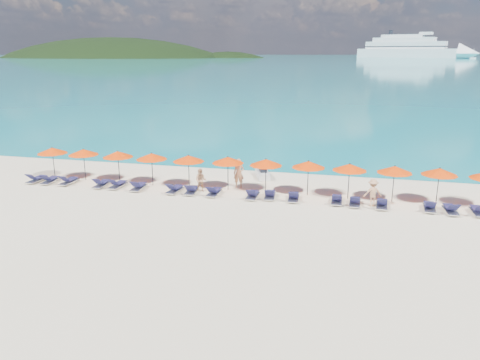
# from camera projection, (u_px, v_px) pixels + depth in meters

# --- Properties ---
(ground) EXTENTS (1400.00, 1400.00, 0.00)m
(ground) POSITION_uv_depth(u_px,v_px,m) (227.00, 214.00, 26.21)
(ground) COLOR beige
(sea) EXTENTS (1600.00, 1300.00, 0.01)m
(sea) POSITION_uv_depth(u_px,v_px,m) (352.00, 57.00, 644.44)
(sea) COLOR #1FA9B2
(sea) RESTS_ON ground
(headland_main) EXTENTS (374.00, 242.00, 126.50)m
(headland_main) POSITION_uv_depth(u_px,v_px,m) (113.00, 88.00, 609.99)
(headland_main) COLOR black
(headland_main) RESTS_ON ground
(headland_small) EXTENTS (162.00, 126.00, 85.50)m
(headland_small) POSITION_uv_depth(u_px,v_px,m) (228.00, 86.00, 594.02)
(headland_small) COLOR black
(headland_small) RESTS_ON ground
(cruise_ship) EXTENTS (143.22, 73.00, 40.24)m
(cruise_ship) POSITION_uv_depth(u_px,v_px,m) (417.00, 49.00, 578.61)
(cruise_ship) COLOR white
(cruise_ship) RESTS_ON ground
(sailboat_near) EXTENTS (6.12, 2.04, 11.23)m
(sailboat_near) POSITION_uv_depth(u_px,v_px,m) (473.00, 58.00, 516.15)
(sailboat_near) COLOR white
(sailboat_near) RESTS_ON ground
(jetski) EXTENTS (1.48, 2.29, 0.76)m
(jetski) POSITION_uv_depth(u_px,v_px,m) (263.00, 173.00, 33.71)
(jetski) COLOR silver
(jetski) RESTS_ON ground
(beachgoer_a) EXTENTS (0.73, 0.50, 1.96)m
(beachgoer_a) POSITION_uv_depth(u_px,v_px,m) (239.00, 173.00, 31.11)
(beachgoer_a) COLOR tan
(beachgoer_a) RESTS_ON ground
(beachgoer_b) EXTENTS (0.76, 0.45, 1.52)m
(beachgoer_b) POSITION_uv_depth(u_px,v_px,m) (201.00, 180.00, 30.26)
(beachgoer_b) COLOR tan
(beachgoer_b) RESTS_ON ground
(beachgoer_c) EXTENTS (1.15, 0.74, 1.65)m
(beachgoer_c) POSITION_uv_depth(u_px,v_px,m) (373.00, 193.00, 27.43)
(beachgoer_c) COLOR tan
(beachgoer_c) RESTS_ON ground
(umbrella_0) EXTENTS (2.10, 2.10, 2.28)m
(umbrella_0) POSITION_uv_depth(u_px,v_px,m) (52.00, 151.00, 33.19)
(umbrella_0) COLOR black
(umbrella_0) RESTS_ON ground
(umbrella_1) EXTENTS (2.10, 2.10, 2.28)m
(umbrella_1) POSITION_uv_depth(u_px,v_px,m) (83.00, 152.00, 32.70)
(umbrella_1) COLOR black
(umbrella_1) RESTS_ON ground
(umbrella_2) EXTENTS (2.10, 2.10, 2.28)m
(umbrella_2) POSITION_uv_depth(u_px,v_px,m) (118.00, 154.00, 32.01)
(umbrella_2) COLOR black
(umbrella_2) RESTS_ON ground
(umbrella_3) EXTENTS (2.10, 2.10, 2.28)m
(umbrella_3) POSITION_uv_depth(u_px,v_px,m) (152.00, 156.00, 31.38)
(umbrella_3) COLOR black
(umbrella_3) RESTS_ON ground
(umbrella_4) EXTENTS (2.10, 2.10, 2.28)m
(umbrella_4) POSITION_uv_depth(u_px,v_px,m) (188.00, 158.00, 30.75)
(umbrella_4) COLOR black
(umbrella_4) RESTS_ON ground
(umbrella_5) EXTENTS (2.10, 2.10, 2.28)m
(umbrella_5) POSITION_uv_depth(u_px,v_px,m) (228.00, 160.00, 30.32)
(umbrella_5) COLOR black
(umbrella_5) RESTS_ON ground
(umbrella_6) EXTENTS (2.10, 2.10, 2.28)m
(umbrella_6) POSITION_uv_depth(u_px,v_px,m) (266.00, 162.00, 29.69)
(umbrella_6) COLOR black
(umbrella_6) RESTS_ON ground
(umbrella_7) EXTENTS (2.10, 2.10, 2.28)m
(umbrella_7) POSITION_uv_depth(u_px,v_px,m) (308.00, 164.00, 29.16)
(umbrella_7) COLOR black
(umbrella_7) RESTS_ON ground
(umbrella_8) EXTENTS (2.10, 2.10, 2.28)m
(umbrella_8) POSITION_uv_depth(u_px,v_px,m) (350.00, 167.00, 28.46)
(umbrella_8) COLOR black
(umbrella_8) RESTS_ON ground
(umbrella_9) EXTENTS (2.10, 2.10, 2.28)m
(umbrella_9) POSITION_uv_depth(u_px,v_px,m) (395.00, 169.00, 27.91)
(umbrella_9) COLOR black
(umbrella_9) RESTS_ON ground
(umbrella_10) EXTENTS (2.10, 2.10, 2.28)m
(umbrella_10) POSITION_uv_depth(u_px,v_px,m) (440.00, 172.00, 27.42)
(umbrella_10) COLOR black
(umbrella_10) RESTS_ON ground
(lounger_0) EXTENTS (0.67, 1.72, 0.66)m
(lounger_0) POSITION_uv_depth(u_px,v_px,m) (36.00, 179.00, 32.58)
(lounger_0) COLOR silver
(lounger_0) RESTS_ON ground
(lounger_1) EXTENTS (0.77, 1.75, 0.66)m
(lounger_1) POSITION_uv_depth(u_px,v_px,m) (50.00, 180.00, 32.36)
(lounger_1) COLOR silver
(lounger_1) RESTS_ON ground
(lounger_2) EXTENTS (0.66, 1.71, 0.66)m
(lounger_2) POSITION_uv_depth(u_px,v_px,m) (69.00, 181.00, 32.12)
(lounger_2) COLOR silver
(lounger_2) RESTS_ON ground
(lounger_3) EXTENTS (0.68, 1.72, 0.66)m
(lounger_3) POSITION_uv_depth(u_px,v_px,m) (102.00, 184.00, 31.45)
(lounger_3) COLOR silver
(lounger_3) RESTS_ON ground
(lounger_4) EXTENTS (0.71, 1.73, 0.66)m
(lounger_4) POSITION_uv_depth(u_px,v_px,m) (118.00, 184.00, 31.25)
(lounger_4) COLOR silver
(lounger_4) RESTS_ON ground
(lounger_5) EXTENTS (0.70, 1.73, 0.66)m
(lounger_5) POSITION_uv_depth(u_px,v_px,m) (138.00, 186.00, 30.79)
(lounger_5) COLOR silver
(lounger_5) RESTS_ON ground
(lounger_6) EXTENTS (0.76, 1.75, 0.66)m
(lounger_6) POSITION_uv_depth(u_px,v_px,m) (175.00, 189.00, 30.20)
(lounger_6) COLOR silver
(lounger_6) RESTS_ON ground
(lounger_7) EXTENTS (0.79, 1.75, 0.66)m
(lounger_7) POSITION_uv_depth(u_px,v_px,m) (192.00, 190.00, 30.00)
(lounger_7) COLOR silver
(lounger_7) RESTS_ON ground
(lounger_8) EXTENTS (0.68, 1.72, 0.66)m
(lounger_8) POSITION_uv_depth(u_px,v_px,m) (214.00, 192.00, 29.61)
(lounger_8) COLOR silver
(lounger_8) RESTS_ON ground
(lounger_9) EXTENTS (0.63, 1.70, 0.66)m
(lounger_9) POSITION_uv_depth(u_px,v_px,m) (253.00, 195.00, 29.03)
(lounger_9) COLOR silver
(lounger_9) RESTS_ON ground
(lounger_10) EXTENTS (0.77, 1.75, 0.66)m
(lounger_10) POSITION_uv_depth(u_px,v_px,m) (270.00, 195.00, 29.01)
(lounger_10) COLOR silver
(lounger_10) RESTS_ON ground
(lounger_11) EXTENTS (0.73, 1.74, 0.66)m
(lounger_11) POSITION_uv_depth(u_px,v_px,m) (294.00, 197.00, 28.59)
(lounger_11) COLOR silver
(lounger_11) RESTS_ON ground
(lounger_12) EXTENTS (0.63, 1.70, 0.66)m
(lounger_12) POSITION_uv_depth(u_px,v_px,m) (337.00, 199.00, 28.08)
(lounger_12) COLOR silver
(lounger_12) RESTS_ON ground
(lounger_13) EXTENTS (0.68, 1.72, 0.66)m
(lounger_13) POSITION_uv_depth(u_px,v_px,m) (355.00, 202.00, 27.68)
(lounger_13) COLOR silver
(lounger_13) RESTS_ON ground
(lounger_14) EXTENTS (0.71, 1.73, 0.66)m
(lounger_14) POSITION_uv_depth(u_px,v_px,m) (382.00, 204.00, 27.28)
(lounger_14) COLOR silver
(lounger_14) RESTS_ON ground
(lounger_15) EXTENTS (0.73, 1.74, 0.66)m
(lounger_15) POSITION_uv_depth(u_px,v_px,m) (430.00, 207.00, 26.79)
(lounger_15) COLOR silver
(lounger_15) RESTS_ON ground
(lounger_16) EXTENTS (0.74, 1.74, 0.66)m
(lounger_16) POSITION_uv_depth(u_px,v_px,m) (451.00, 209.00, 26.36)
(lounger_16) COLOR silver
(lounger_16) RESTS_ON ground
(lounger_17) EXTENTS (0.67, 1.72, 0.66)m
(lounger_17) POSITION_uv_depth(u_px,v_px,m) (478.00, 211.00, 26.12)
(lounger_17) COLOR silver
(lounger_17) RESTS_ON ground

